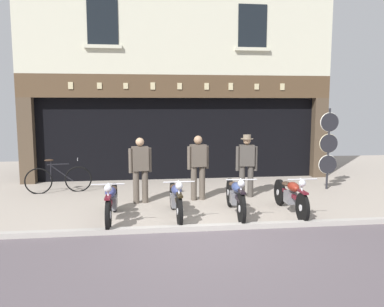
{
  "coord_description": "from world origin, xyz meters",
  "views": [
    {
      "loc": [
        -1.14,
        -7.1,
        2.41
      ],
      "look_at": [
        0.08,
        2.67,
        1.16
      ],
      "focal_mm": 36.54,
      "sensor_mm": 36.0,
      "label": 1
    }
  ],
  "objects": [
    {
      "name": "shop_facade",
      "position": [
        -0.0,
        7.0,
        1.74
      ],
      "size": [
        10.0,
        4.42,
        6.46
      ],
      "color": "black",
      "rests_on": "ground"
    },
    {
      "name": "salesman_right",
      "position": [
        1.5,
        2.63,
        0.89
      ],
      "size": [
        0.56,
        0.32,
        1.63
      ],
      "rotation": [
        0.0,
        0.0,
        3.03
      ],
      "color": "#47423D",
      "rests_on": "ground"
    },
    {
      "name": "leaning_bicycle",
      "position": [
        -3.46,
        3.74,
        0.38
      ],
      "size": [
        1.74,
        0.5,
        0.95
      ],
      "rotation": [
        0.0,
        0.0,
        -1.42
      ],
      "color": "black",
      "rests_on": "ground"
    },
    {
      "name": "advert_board_far",
      "position": [
        -2.53,
        5.4,
        1.65
      ],
      "size": [
        0.68,
        0.03,
        1.05
      ],
      "color": "silver"
    },
    {
      "name": "motorcycle_center_left",
      "position": [
        -0.47,
        1.0,
        0.42
      ],
      "size": [
        0.62,
        1.97,
        0.9
      ],
      "rotation": [
        0.0,
        0.0,
        3.17
      ],
      "color": "black",
      "rests_on": "ground"
    },
    {
      "name": "advert_board_near",
      "position": [
        -1.63,
        5.4,
        1.59
      ],
      "size": [
        0.68,
        0.03,
        1.06
      ],
      "color": "silver"
    },
    {
      "name": "salesman_left",
      "position": [
        -1.22,
        2.33,
        0.88
      ],
      "size": [
        0.55,
        0.29,
        1.6
      ],
      "rotation": [
        0.0,
        0.0,
        3.34
      ],
      "color": "brown",
      "rests_on": "ground"
    },
    {
      "name": "ground",
      "position": [
        0.0,
        -0.98,
        -0.04
      ],
      "size": [
        21.7,
        22.0,
        0.18
      ],
      "color": "#A09488"
    },
    {
      "name": "motorcycle_center",
      "position": [
        0.83,
        1.01,
        0.43
      ],
      "size": [
        0.62,
        2.11,
        0.93
      ],
      "rotation": [
        0.0,
        0.0,
        3.08
      ],
      "color": "black",
      "rests_on": "ground"
    },
    {
      "name": "motorcycle_center_right",
      "position": [
        2.07,
        0.99,
        0.42
      ],
      "size": [
        0.62,
        2.04,
        0.9
      ],
      "rotation": [
        0.0,
        0.0,
        3.12
      ],
      "color": "black",
      "rests_on": "ground"
    },
    {
      "name": "shopkeeper_center",
      "position": [
        0.21,
        2.47,
        0.9
      ],
      "size": [
        0.55,
        0.28,
        1.63
      ],
      "rotation": [
        0.0,
        0.0,
        3.32
      ],
      "color": "brown",
      "rests_on": "ground"
    },
    {
      "name": "tyre_sign_pole",
      "position": [
        4.03,
        3.26,
        1.29
      ],
      "size": [
        0.54,
        0.06,
        2.29
      ],
      "color": "#232328",
      "rests_on": "ground"
    },
    {
      "name": "motorcycle_left",
      "position": [
        -1.81,
        0.92,
        0.42
      ],
      "size": [
        0.62,
        2.06,
        0.91
      ],
      "rotation": [
        0.0,
        0.0,
        3.13
      ],
      "color": "black",
      "rests_on": "ground"
    }
  ]
}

